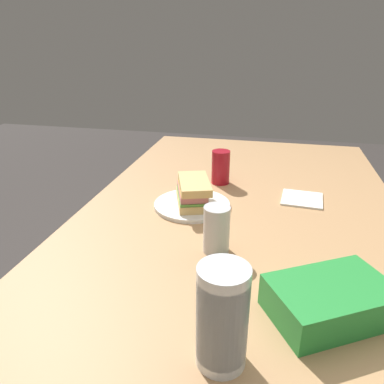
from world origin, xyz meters
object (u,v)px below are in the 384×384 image
Objects in this scene: sandwich at (193,192)px; plastic_cup_stack at (222,317)px; dining_table at (236,252)px; soda_can_silver at (217,229)px; chip_bag at (330,300)px; paper_plate at (192,205)px; soda_can_red at (221,167)px.

sandwich is 1.08× the size of plastic_cup_stack.
sandwich is at bearing -124.87° from dining_table.
soda_can_silver reaches higher than sandwich.
plastic_cup_stack reaches higher than chip_bag.
soda_can_red is (-0.22, 0.06, 0.06)m from paper_plate.
paper_plate is (-0.11, -0.16, 0.09)m from dining_table.
soda_can_silver is at bearing 25.32° from sandwich.
plastic_cup_stack reaches higher than dining_table.
paper_plate is 1.30× the size of plastic_cup_stack.
soda_can_silver is at bearing 7.19° from soda_can_red.
soda_can_red is 0.66× the size of plastic_cup_stack.
paper_plate is at bearing -135.32° from sandwich.
soda_can_silver is (0.24, 0.11, 0.01)m from sandwich.
chip_bag is 1.24× the size of plastic_cup_stack.
soda_can_red is at bearing 165.48° from paper_plate.
chip_bag is at bearing 40.80° from paper_plate.
chip_bag is 0.25m from plastic_cup_stack.
sandwich reaches higher than dining_table.
sandwich is 0.56m from chip_bag.
soda_can_red reaches higher than sandwich.
plastic_cup_stack is 0.35m from soda_can_silver.
soda_can_red is 0.47m from soda_can_silver.
plastic_cup_stack is at bearing 2.83° from dining_table.
plastic_cup_stack reaches higher than soda_can_red.
soda_can_silver is at bearing -16.20° from dining_table.
dining_table is 15.43× the size of soda_can_red.
soda_can_silver is at bearing -66.38° from chip_bag.
soda_can_red is at bearing -163.61° from dining_table.
paper_plate is 0.27m from soda_can_silver.
dining_table is 8.19× the size of chip_bag.
soda_can_red is 1.00× the size of soda_can_silver.
dining_table is 0.40m from chip_bag.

